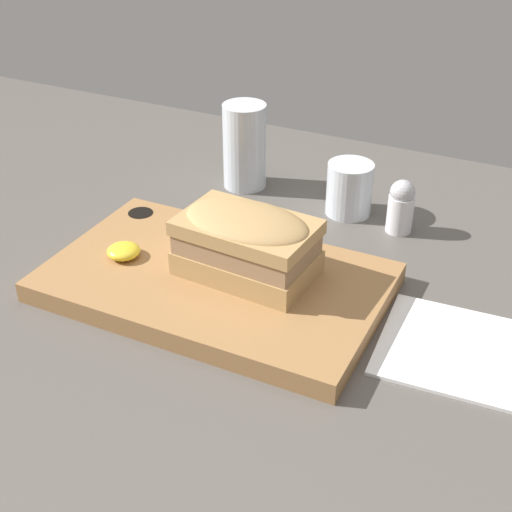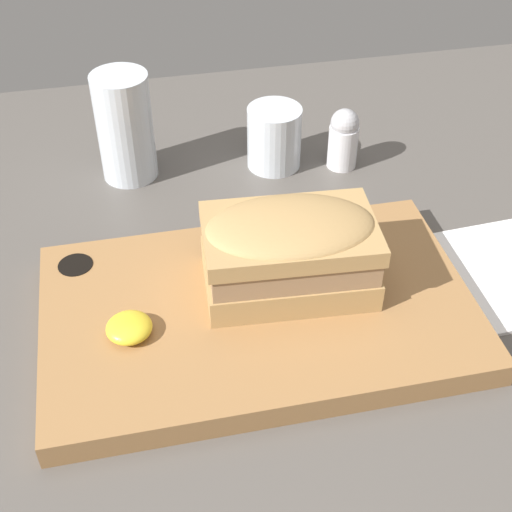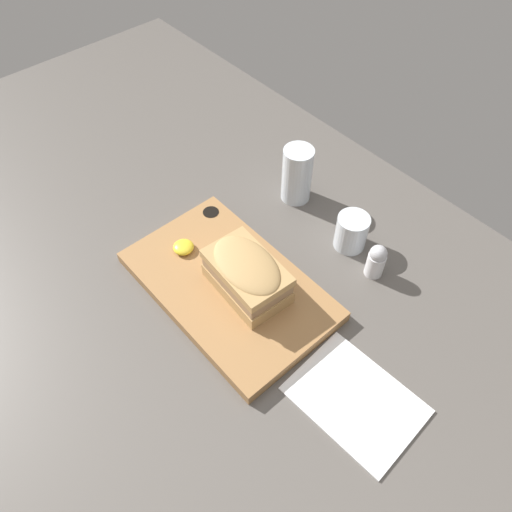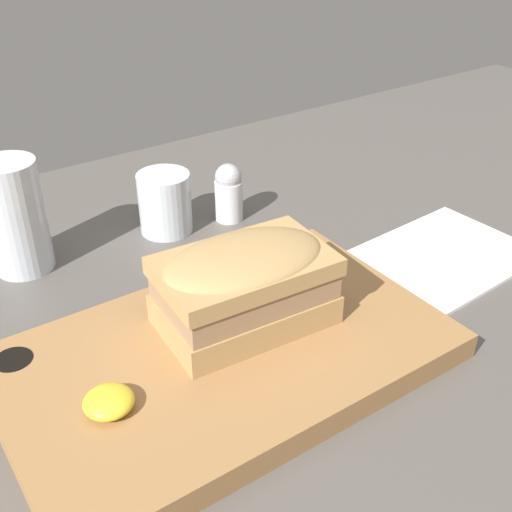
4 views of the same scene
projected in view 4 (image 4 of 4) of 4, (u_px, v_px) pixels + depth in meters
dining_table at (266, 370)px, 57.45cm from camera, size 195.82×101.94×2.00cm
serving_board at (225, 355)px, 55.82cm from camera, size 37.89×23.21×2.46cm
sandwich at (242, 284)px, 55.62cm from camera, size 15.53×10.27×7.79cm
mustard_dollop at (109, 402)px, 48.19cm from camera, size 3.91×3.91×1.56cm
water_glass at (17, 224)px, 67.39cm from camera, size 6.24×6.24×12.36cm
wine_glass at (165, 206)px, 75.53cm from camera, size 6.22×6.22×7.26cm
napkin at (442, 257)px, 71.57cm from camera, size 20.41×15.58×0.40cm
salt_shaker at (229, 192)px, 77.69cm from camera, size 3.41×3.41×7.27cm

